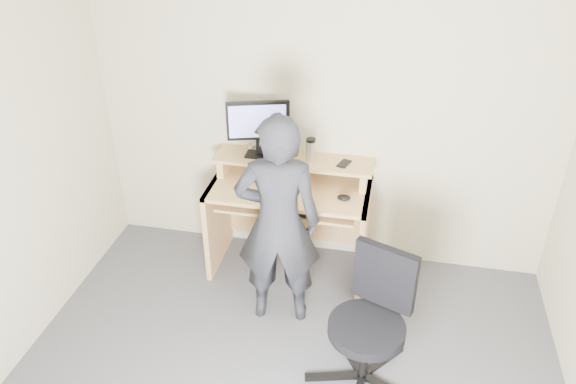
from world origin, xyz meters
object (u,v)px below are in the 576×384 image
(person, at_px, (278,223))
(monitor, at_px, (258,124))
(office_chair, at_px, (372,316))
(desk, at_px, (291,204))

(person, bearing_deg, monitor, -74.81)
(office_chair, bearing_deg, monitor, 152.89)
(monitor, relative_size, person, 0.29)
(desk, relative_size, person, 0.77)
(desk, relative_size, monitor, 2.65)
(person, bearing_deg, office_chair, 138.80)
(desk, height_order, office_chair, office_chair)
(desk, distance_m, monitor, 0.68)
(office_chair, distance_m, person, 0.86)
(desk, xyz_separation_m, person, (0.03, -0.61, 0.24))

